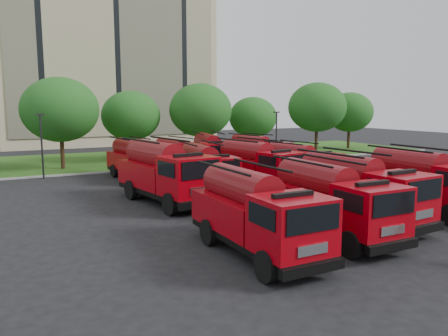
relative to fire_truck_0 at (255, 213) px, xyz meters
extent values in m
plane|color=black|center=(4.21, 5.50, -1.64)|extent=(140.00, 140.00, 0.00)
cube|color=#254712|center=(4.21, 31.50, -1.58)|extent=(70.00, 16.00, 0.12)
cube|color=gray|center=(4.21, 23.40, -1.57)|extent=(70.00, 0.30, 0.14)
cube|color=#CAB596|center=(6.21, 53.50, 10.86)|extent=(30.00, 14.00, 25.00)
cube|color=black|center=(6.21, 46.40, 10.86)|extent=(28.00, 0.15, 22.00)
cylinder|color=#382314|center=(-3.79, 27.00, -0.24)|extent=(0.36, 0.36, 2.80)
ellipsoid|color=#1F4D16|center=(-3.79, 27.00, 3.72)|extent=(6.72, 6.72, 5.71)
cylinder|color=#382314|center=(3.21, 29.50, -0.41)|extent=(0.36, 0.36, 2.45)
ellipsoid|color=#1F4D16|center=(3.21, 29.50, 3.05)|extent=(5.88, 5.88, 5.00)
cylinder|color=#382314|center=(10.21, 28.00, -0.27)|extent=(0.36, 0.36, 2.73)
ellipsoid|color=#1F4D16|center=(10.21, 28.00, 3.59)|extent=(6.55, 6.55, 5.57)
cylinder|color=#382314|center=(17.21, 29.00, -0.50)|extent=(0.36, 0.36, 2.27)
ellipsoid|color=#1F4D16|center=(17.21, 29.00, 2.72)|extent=(5.46, 5.46, 4.64)
cylinder|color=#382314|center=(25.21, 27.50, -0.20)|extent=(0.36, 0.36, 2.87)
ellipsoid|color=#1F4D16|center=(25.21, 27.50, 3.86)|extent=(6.89, 6.89, 5.85)
cylinder|color=#382314|center=(32.21, 29.50, -0.38)|extent=(0.36, 0.36, 2.52)
ellipsoid|color=#1F4D16|center=(32.21, 29.50, 3.19)|extent=(6.05, 6.05, 5.14)
cylinder|color=black|center=(-5.79, 22.70, 0.86)|extent=(0.14, 0.14, 5.00)
cube|color=black|center=(-5.79, 22.70, 3.41)|extent=(0.60, 0.25, 0.12)
cylinder|color=black|center=(16.21, 22.70, 0.86)|extent=(0.14, 0.14, 5.00)
cube|color=black|center=(16.21, 22.70, 3.41)|extent=(0.60, 0.25, 0.12)
cube|color=black|center=(0.00, 0.01, -0.99)|extent=(2.34, 6.99, 0.30)
cube|color=black|center=(0.02, -3.53, -1.04)|extent=(2.49, 0.27, 0.35)
cube|color=#970009|center=(0.02, -2.38, 0.13)|extent=(2.46, 2.21, 1.94)
cube|color=black|center=(0.02, -3.50, 0.58)|extent=(2.09, 0.06, 0.85)
cube|color=#970009|center=(-0.01, 1.11, -0.19)|extent=(2.47, 4.60, 1.30)
cylinder|color=#62070D|center=(-0.01, 1.11, 0.87)|extent=(1.52, 4.19, 1.49)
cylinder|color=black|center=(-1.13, -2.59, -1.09)|extent=(0.36, 1.10, 1.10)
cylinder|color=black|center=(1.16, -2.57, -1.09)|extent=(0.36, 1.10, 1.10)
cylinder|color=black|center=(-1.16, 1.80, -1.09)|extent=(0.36, 1.10, 1.10)
cylinder|color=black|center=(1.13, 1.81, -1.09)|extent=(0.36, 1.10, 1.10)
cube|color=black|center=(4.11, 0.40, -0.99)|extent=(2.36, 6.94, 0.30)
cube|color=black|center=(4.07, -3.11, -1.04)|extent=(2.47, 0.28, 0.35)
cube|color=#970009|center=(4.08, -1.97, 0.12)|extent=(2.45, 2.20, 1.93)
cube|color=black|center=(4.07, -3.08, 0.56)|extent=(2.07, 0.07, 0.84)
cube|color=#970009|center=(4.12, 1.49, -0.20)|extent=(2.48, 4.57, 1.28)
cylinder|color=#62070D|center=(4.12, 1.49, 0.85)|extent=(1.53, 4.17, 1.48)
cylinder|color=black|center=(2.94, -2.15, -1.09)|extent=(0.36, 1.09, 1.09)
cylinder|color=black|center=(5.21, -2.18, -1.09)|extent=(0.36, 1.09, 1.09)
cylinder|color=black|center=(2.99, 2.19, -1.09)|extent=(0.36, 1.09, 1.09)
cylinder|color=black|center=(5.27, 2.16, -1.09)|extent=(0.36, 1.09, 1.09)
cube|color=black|center=(6.71, 1.49, -0.97)|extent=(2.83, 7.32, 0.31)
cube|color=black|center=(6.95, -2.14, -1.02)|extent=(2.58, 0.42, 0.36)
cube|color=#970009|center=(6.87, -0.96, 0.18)|extent=(2.66, 2.42, 2.00)
cube|color=black|center=(6.95, -2.11, 0.65)|extent=(2.15, 0.19, 0.87)
cube|color=#970009|center=(6.63, 2.62, -0.15)|extent=(2.82, 4.87, 1.33)
cylinder|color=#62070D|center=(6.63, 2.62, 0.94)|extent=(1.82, 4.40, 1.54)
cylinder|color=black|center=(5.71, -1.24, -1.07)|extent=(0.43, 1.15, 1.13)
cylinder|color=black|center=(8.06, -1.09, -1.07)|extent=(0.43, 1.15, 1.13)
cylinder|color=black|center=(5.41, 3.26, -1.07)|extent=(0.43, 1.15, 1.13)
cylinder|color=black|center=(7.76, 3.41, -1.07)|extent=(0.43, 1.15, 1.13)
cube|color=black|center=(11.64, 1.58, -0.97)|extent=(2.53, 7.19, 0.31)
cube|color=#970009|center=(11.67, 2.70, -0.16)|extent=(2.62, 4.75, 1.32)
cylinder|color=#62070D|center=(11.67, 2.70, 0.92)|extent=(1.64, 4.32, 1.53)
cylinder|color=black|center=(10.51, 3.45, -1.08)|extent=(0.39, 1.13, 1.12)
cylinder|color=black|center=(12.86, 3.38, -1.08)|extent=(0.39, 1.13, 1.12)
cube|color=black|center=(-0.09, 10.19, -0.92)|extent=(3.76, 8.04, 0.33)
cube|color=black|center=(0.55, 6.32, -0.97)|extent=(2.77, 0.72, 0.39)
cube|color=#970009|center=(0.34, 7.58, 0.32)|extent=(3.06, 2.84, 2.15)
cube|color=black|center=(0.54, 6.36, 0.82)|extent=(2.30, 0.43, 0.94)
cube|color=#970009|center=(-0.28, 11.39, -0.03)|extent=(3.49, 5.45, 1.44)
cylinder|color=#62070D|center=(-0.28, 11.39, 1.14)|extent=(2.39, 4.84, 1.66)
cylinder|color=black|center=(-0.87, 7.15, -1.03)|extent=(0.58, 1.26, 1.21)
cylinder|color=black|center=(1.63, 7.56, -1.03)|extent=(0.58, 1.26, 1.21)
cylinder|color=black|center=(-1.66, 11.95, -1.03)|extent=(0.58, 1.26, 1.21)
cylinder|color=black|center=(0.84, 12.36, -1.03)|extent=(0.58, 1.26, 1.21)
cube|color=black|center=(3.18, 11.66, -1.00)|extent=(2.87, 6.98, 0.29)
cube|color=black|center=(2.85, 8.22, -1.05)|extent=(2.44, 0.47, 0.34)
cube|color=#970009|center=(2.95, 9.34, 0.09)|extent=(2.57, 2.35, 1.89)
cube|color=black|center=(2.85, 8.25, 0.52)|extent=(2.03, 0.24, 0.83)
cube|color=#970009|center=(3.28, 12.72, -0.23)|extent=(2.79, 4.67, 1.26)
cylinder|color=#62070D|center=(3.28, 12.72, 0.80)|extent=(1.84, 4.20, 1.46)
cylinder|color=black|center=(1.82, 9.25, -1.10)|extent=(0.44, 1.10, 1.07)
cylinder|color=black|center=(4.05, 9.04, -1.10)|extent=(0.44, 1.10, 1.07)
cylinder|color=black|center=(2.23, 13.50, -1.10)|extent=(0.44, 1.10, 1.07)
cylinder|color=black|center=(4.45, 13.29, -1.10)|extent=(0.44, 1.10, 1.07)
cube|color=black|center=(7.08, 11.52, -0.98)|extent=(3.46, 7.31, 0.30)
cube|color=black|center=(7.68, 8.01, -1.03)|extent=(2.51, 0.67, 0.35)
cube|color=#970009|center=(7.48, 9.14, 0.14)|extent=(2.79, 2.59, 1.96)
cube|color=black|center=(7.67, 8.04, 0.60)|extent=(2.09, 0.40, 0.85)
cube|color=#970009|center=(6.89, 12.60, -0.18)|extent=(3.20, 4.96, 1.30)
cylinder|color=#62070D|center=(6.89, 12.60, 0.88)|extent=(2.19, 4.41, 1.50)
cylinder|color=black|center=(6.38, 8.75, -1.08)|extent=(0.53, 1.15, 1.10)
cylinder|color=black|center=(8.65, 9.14, -1.08)|extent=(0.53, 1.15, 1.10)
cylinder|color=black|center=(5.63, 13.10, -1.08)|extent=(0.53, 1.15, 1.10)
cylinder|color=black|center=(7.91, 13.49, -1.08)|extent=(0.53, 1.15, 1.10)
cube|color=black|center=(10.63, 11.31, -1.05)|extent=(3.08, 6.61, 0.27)
cube|color=black|center=(11.15, 8.13, -1.09)|extent=(2.28, 0.59, 0.32)
cube|color=#970009|center=(10.98, 9.16, -0.02)|extent=(2.52, 2.33, 1.77)
cube|color=black|center=(11.15, 8.15, 0.39)|extent=(1.89, 0.35, 0.77)
cube|color=#970009|center=(10.47, 12.30, -0.32)|extent=(2.87, 4.48, 1.18)
cylinder|color=#62070D|center=(10.47, 12.30, 0.65)|extent=(1.96, 3.99, 1.36)
cylinder|color=black|center=(9.98, 8.81, -1.14)|extent=(0.47, 1.04, 1.00)
cylinder|color=black|center=(12.04, 9.14, -1.14)|extent=(0.47, 1.04, 1.00)
cylinder|color=black|center=(9.34, 12.76, -1.14)|extent=(0.47, 1.04, 1.00)
cylinder|color=black|center=(11.40, 13.09, -1.14)|extent=(0.47, 1.04, 1.00)
cube|color=black|center=(0.64, 19.22, -1.02)|extent=(2.99, 6.85, 0.28)
cube|color=black|center=(1.06, 15.88, -1.07)|extent=(2.38, 0.53, 0.33)
cube|color=#970009|center=(0.93, 16.96, 0.04)|extent=(2.56, 2.36, 1.85)
cube|color=black|center=(1.06, 15.91, 0.47)|extent=(1.98, 0.30, 0.80)
cube|color=#970009|center=(0.51, 20.25, -0.26)|extent=(2.85, 4.61, 1.23)
cylinder|color=#62070D|center=(0.51, 20.25, 0.74)|extent=(1.91, 4.12, 1.42)
cylinder|color=black|center=(-0.13, 16.64, -1.12)|extent=(0.46, 1.07, 1.04)
cylinder|color=black|center=(2.03, 16.91, -1.12)|extent=(0.46, 1.07, 1.04)
cylinder|color=black|center=(-0.65, 20.77, -1.12)|extent=(0.46, 1.07, 1.04)
cylinder|color=black|center=(1.51, 21.04, -1.12)|extent=(0.46, 1.07, 1.04)
cube|color=black|center=(4.71, 20.29, -1.06)|extent=(3.22, 6.52, 0.27)
cube|color=black|center=(5.33, 17.18, -1.10)|extent=(2.23, 0.65, 0.31)
cube|color=#970009|center=(5.13, 18.19, -0.05)|extent=(2.52, 2.35, 1.74)
cube|color=black|center=(5.32, 17.21, 0.35)|extent=(1.85, 0.41, 0.76)
cube|color=#970009|center=(4.53, 21.25, -0.34)|extent=(2.94, 4.45, 1.16)
cylinder|color=#62070D|center=(4.53, 21.25, 0.61)|extent=(2.04, 3.94, 1.34)
cylinder|color=black|center=(4.16, 17.82, -1.14)|extent=(0.50, 1.02, 0.98)
cylinder|color=black|center=(6.17, 18.21, -1.14)|extent=(0.50, 1.02, 0.98)
cylinder|color=black|center=(3.40, 21.67, -1.14)|extent=(0.50, 1.02, 0.98)
cylinder|color=black|center=(5.41, 22.07, -1.14)|extent=(0.50, 1.02, 0.98)
cube|color=black|center=(7.17, 19.14, -0.98)|extent=(3.63, 7.41, 0.30)
cube|color=black|center=(6.49, 15.61, -1.03)|extent=(2.54, 0.73, 0.35)
cube|color=#970009|center=(6.71, 16.75, 0.16)|extent=(2.86, 2.66, 1.98)
cube|color=black|center=(6.50, 15.64, 0.62)|extent=(2.10, 0.45, 0.86)
cube|color=#970009|center=(7.38, 20.24, -0.17)|extent=(3.32, 5.05, 1.32)
cylinder|color=#62070D|center=(7.38, 20.24, 0.91)|extent=(2.29, 4.47, 1.52)
cylinder|color=black|center=(5.53, 16.77, -1.08)|extent=(0.56, 1.16, 1.12)
cylinder|color=black|center=(7.82, 16.34, -1.08)|extent=(0.56, 1.16, 1.12)
cylinder|color=black|center=(6.37, 21.16, -1.08)|extent=(0.56, 1.16, 1.12)
cylinder|color=black|center=(8.66, 20.72, -1.08)|extent=(0.56, 1.16, 1.12)
cube|color=black|center=(11.93, 19.28, -1.03)|extent=(3.41, 6.83, 0.28)
cube|color=black|center=(12.59, 16.03, -1.08)|extent=(2.33, 0.69, 0.33)
cube|color=#970009|center=(12.38, 17.08, 0.02)|extent=(2.65, 2.47, 1.82)
cube|color=black|center=(12.59, 16.06, 0.44)|extent=(1.93, 0.44, 0.79)
cube|color=#970009|center=(11.72, 20.28, -0.28)|extent=(3.10, 4.66, 1.21)
cylinder|color=#62070D|center=(11.72, 20.28, 0.71)|extent=(2.15, 4.12, 1.40)
cylinder|color=black|center=(11.36, 16.69, -1.12)|extent=(0.52, 1.07, 1.03)
cylinder|color=black|center=(13.47, 17.11, -1.12)|extent=(0.52, 1.07, 1.03)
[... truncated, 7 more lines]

